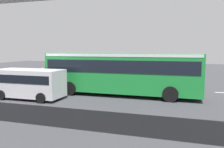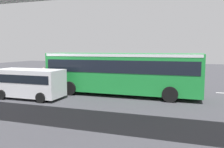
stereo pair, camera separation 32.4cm
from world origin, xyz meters
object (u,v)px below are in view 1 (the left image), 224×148
(parked_van, at_px, (29,82))
(traffic_sign, at_px, (173,66))
(city_bus, at_px, (121,70))
(pedestrian, at_px, (43,78))

(parked_van, bearing_deg, traffic_sign, -137.16)
(city_bus, height_order, pedestrian, city_bus)
(city_bus, xyz_separation_m, traffic_sign, (-3.51, -5.47, 0.01))
(parked_van, relative_size, traffic_sign, 1.71)
(traffic_sign, bearing_deg, pedestrian, 20.87)
(parked_van, height_order, pedestrian, parked_van)
(traffic_sign, bearing_deg, city_bus, 57.28)
(pedestrian, height_order, traffic_sign, traffic_sign)
(pedestrian, distance_m, traffic_sign, 12.04)
(city_bus, bearing_deg, traffic_sign, -122.72)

